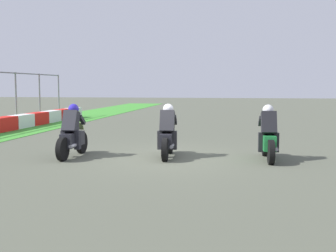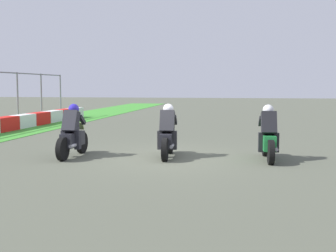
{
  "view_description": "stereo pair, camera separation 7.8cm",
  "coord_description": "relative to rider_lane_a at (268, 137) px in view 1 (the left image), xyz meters",
  "views": [
    {
      "loc": [
        -11.91,
        -1.98,
        2.02
      ],
      "look_at": [
        -0.0,
        -0.04,
        0.9
      ],
      "focal_mm": 46.43,
      "sensor_mm": 36.0,
      "label": 1
    },
    {
      "loc": [
        -11.9,
        -2.05,
        2.02
      ],
      "look_at": [
        -0.0,
        -0.04,
        0.9
      ],
      "focal_mm": 46.43,
      "sensor_mm": 36.0,
      "label": 2
    }
  ],
  "objects": [
    {
      "name": "ground_plane",
      "position": [
        -0.11,
        2.78,
        -0.62
      ],
      "size": [
        120.0,
        120.0,
        0.0
      ],
      "primitive_type": "plane",
      "color": "#505445"
    },
    {
      "name": "rider_lane_a",
      "position": [
        0.0,
        0.0,
        0.0
      ],
      "size": [
        2.04,
        0.55,
        1.51
      ],
      "rotation": [
        0.0,
        0.0,
        0.05
      ],
      "color": "black",
      "rests_on": "ground_plane"
    },
    {
      "name": "rider_lane_b",
      "position": [
        0.02,
        2.78,
        0.0
      ],
      "size": [
        2.04,
        0.55,
        1.51
      ],
      "rotation": [
        0.0,
        0.0,
        0.06
      ],
      "color": "black",
      "rests_on": "ground_plane"
    },
    {
      "name": "rider_lane_c",
      "position": [
        -0.37,
        5.46,
        0.0
      ],
      "size": [
        2.04,
        0.54,
        1.51
      ],
      "rotation": [
        0.0,
        0.0,
        -0.01
      ],
      "color": "black",
      "rests_on": "ground_plane"
    }
  ]
}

